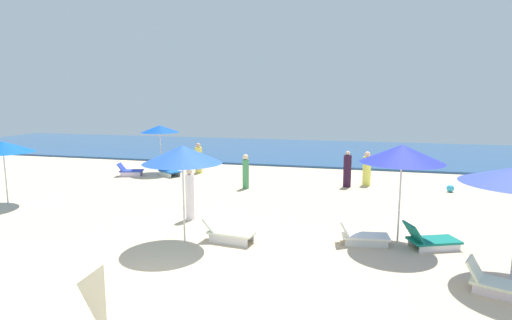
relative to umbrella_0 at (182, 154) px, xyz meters
The scene contains 18 objects.
ground_plane 4.18m from the umbrella_0, 77.56° to the right, with size 60.00×60.00×0.00m, color beige.
ocean 19.95m from the umbrella_0, 87.91° to the left, with size 60.00×13.86×0.12m, color navy.
umbrella_0 is the anchor object (origin of this frame).
lounge_chair_0_0 2.52m from the umbrella_0, 19.21° to the left, with size 1.48×0.71×0.66m.
umbrella_1 8.34m from the umbrella_0, 165.57° to the left, with size 2.13×2.13×2.39m.
umbrella_2 5.88m from the umbrella_0, 14.18° to the left, with size 2.21×2.21×2.75m.
lounge_chair_2_0 6.99m from the umbrella_0, 10.93° to the left, with size 1.56×1.15×0.72m.
lounge_chair_2_1 5.36m from the umbrella_0, 13.45° to the left, with size 1.42×0.76×0.70m.
umbrella_3 10.94m from the umbrella_0, 120.56° to the left, with size 1.98×1.98×2.52m.
lounge_chair_3_0 10.26m from the umbrella_0, 118.76° to the left, with size 1.45×1.24×0.62m.
lounge_chair_3_1 10.86m from the umbrella_0, 129.23° to the left, with size 1.34×0.93×0.67m.
lounge_chair_4_0 7.91m from the umbrella_0, ahead, with size 1.53×1.09×0.65m.
beachgoer_1 10.38m from the umbrella_0, 61.02° to the left, with size 0.52×0.52×1.56m.
beachgoer_2 9.49m from the umbrella_0, 63.90° to the left, with size 0.43×0.43×1.63m.
beachgoer_3 10.61m from the umbrella_0, 110.14° to the left, with size 0.52×0.52×1.60m.
beachgoer_4 7.18m from the umbrella_0, 91.73° to the left, with size 0.31×0.31×1.52m.
beachgoer_5 2.79m from the umbrella_0, 109.37° to the left, with size 0.41×0.41×1.70m.
beach_ball_0 12.13m from the umbrella_0, 45.14° to the left, with size 0.31×0.31×0.31m, color #32A7CD.
Camera 1 is at (3.87, -6.69, 4.01)m, focal length 28.62 mm.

